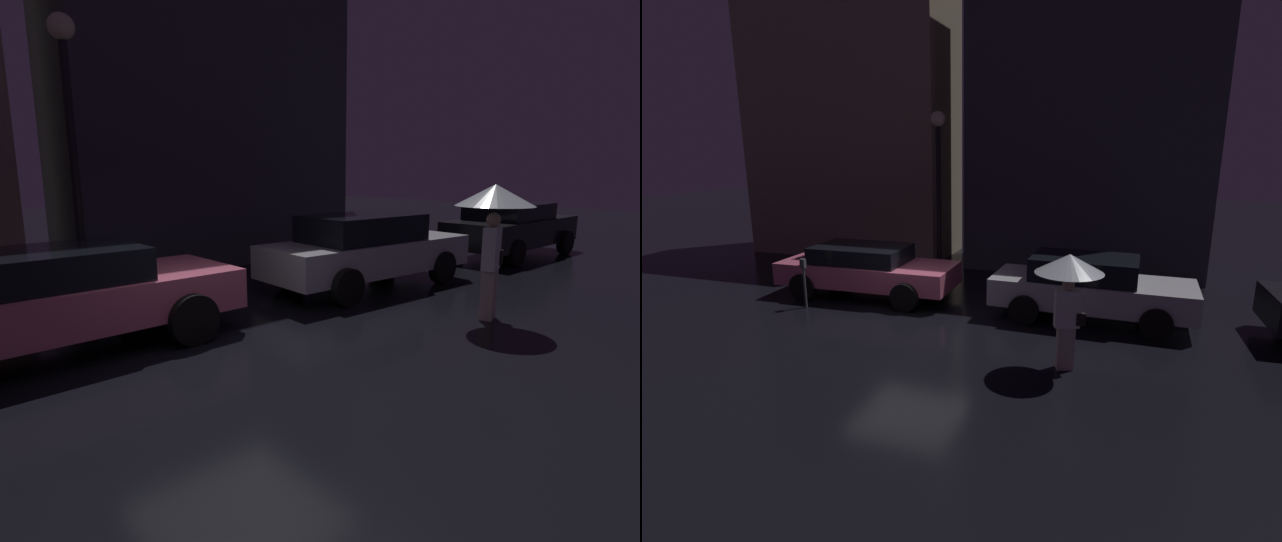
{
  "view_description": "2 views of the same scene",
  "coord_description": "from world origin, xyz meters",
  "views": [
    {
      "loc": [
        -3.24,
        -5.47,
        2.31
      ],
      "look_at": [
        1.29,
        -0.3,
        0.93
      ],
      "focal_mm": 28.0,
      "sensor_mm": 36.0,
      "label": 1
    },
    {
      "loc": [
        4.65,
        -9.91,
        3.94
      ],
      "look_at": [
        1.34,
        0.02,
        1.25
      ],
      "focal_mm": 28.0,
      "sensor_mm": 36.0,
      "label": 2
    }
  ],
  "objects": [
    {
      "name": "parked_car_black",
      "position": [
        9.74,
        1.37,
        0.77
      ],
      "size": [
        4.62,
        1.99,
        1.44
      ],
      "rotation": [
        0.0,
        0.0,
        0.04
      ],
      "color": "black",
      "rests_on": "ground"
    },
    {
      "name": "street_lamp_near",
      "position": [
        -0.67,
        3.87,
        3.34
      ],
      "size": [
        0.43,
        0.43,
        4.83
      ],
      "color": "black",
      "rests_on": "ground"
    },
    {
      "name": "parked_car_pink",
      "position": [
        -1.76,
        1.37,
        0.73
      ],
      "size": [
        4.66,
        1.97,
        1.35
      ],
      "rotation": [
        0.0,
        0.0,
        0.03
      ],
      "color": "#DB6684",
      "rests_on": "ground"
    },
    {
      "name": "pedestrian_with_umbrella",
      "position": [
        3.78,
        -1.48,
        1.73
      ],
      "size": [
        1.19,
        1.19,
        2.11
      ],
      "rotation": [
        0.0,
        0.0,
        3.46
      ],
      "color": "beige",
      "rests_on": "ground"
    },
    {
      "name": "parked_car_silver",
      "position": [
        3.96,
        1.35,
        0.77
      ],
      "size": [
        4.51,
        1.88,
        1.47
      ],
      "rotation": [
        0.0,
        0.0,
        -0.03
      ],
      "color": "#B7B7BF",
      "rests_on": "ground"
    },
    {
      "name": "building_facade_right",
      "position": [
        3.31,
        6.5,
        5.18
      ],
      "size": [
        7.17,
        3.0,
        10.35
      ],
      "color": "#3D3D47",
      "rests_on": "ground"
    },
    {
      "name": "ground_plane",
      "position": [
        0.0,
        0.0,
        0.0
      ],
      "size": [
        60.0,
        60.0,
        0.0
      ],
      "primitive_type": "plane",
      "color": "black"
    }
  ]
}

